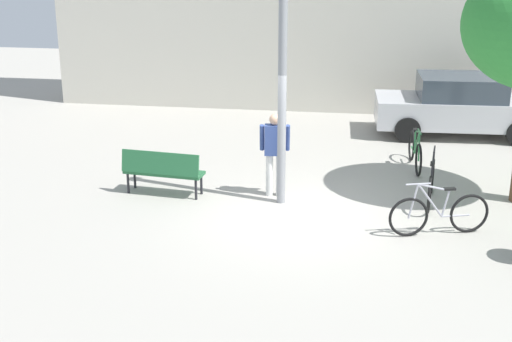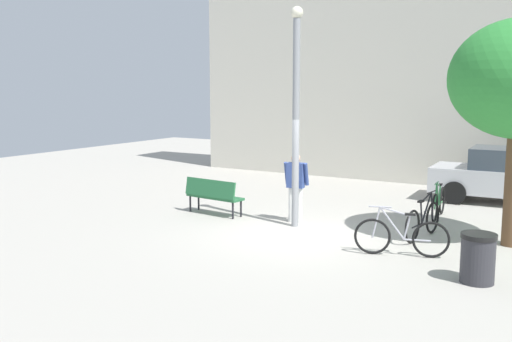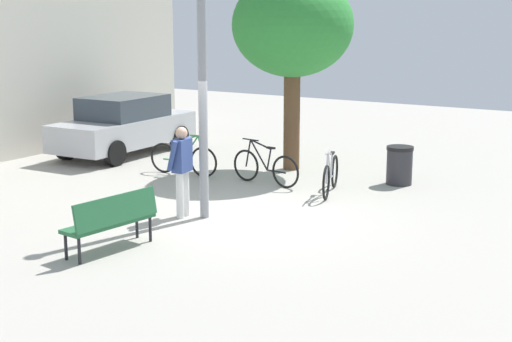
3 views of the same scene
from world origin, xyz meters
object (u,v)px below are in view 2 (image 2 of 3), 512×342
Objects in this scene: lamppost at (296,109)px; parked_car_silver at (511,176)px; park_bench at (213,194)px; bicycle_green at (438,203)px; person_by_lamppost at (296,183)px; bicycle_black at (423,221)px; trash_bin at (478,258)px; bicycle_silver at (401,237)px.

lamppost is 1.18× the size of parked_car_silver.
bicycle_green is at bearing 26.49° from park_bench.
person_by_lamppost is 3.10m from bicycle_black.
person_by_lamppost reaches higher than bicycle_black.
trash_bin is (1.77, -4.56, 0.04)m from bicycle_green.
parked_car_silver is (1.05, 5.03, 0.39)m from bicycle_black.
person_by_lamppost is 3.44m from bicycle_silver.
parked_car_silver reaches higher than bicycle_green.
lamppost is 7.02m from parked_car_silver.
person_by_lamppost is at bearing -142.48° from bicycle_green.
bicycle_silver is 6.71m from parked_car_silver.
lamppost reaches higher than park_bench.
park_bench is at bearing -139.11° from parked_car_silver.
bicycle_black reaches higher than trash_bin.
person_by_lamppost reaches higher than bicycle_green.
park_bench is 0.38× the size of parked_car_silver.
bicycle_silver is (2.87, -1.13, -2.36)m from lamppost.
lamppost is at bearing -136.34° from bicycle_green.
lamppost reaches higher than trash_bin.
lamppost is 5.41m from trash_bin.
trash_bin is at bearing -29.20° from bicycle_silver.
trash_bin is at bearing -57.31° from bicycle_black.
park_bench is 5.64m from bicycle_green.
park_bench is 7.12m from trash_bin.
bicycle_green is (-0.19, 2.09, 0.00)m from bicycle_black.
person_by_lamppost is 3.64m from bicycle_green.
trash_bin is at bearing -85.95° from parked_car_silver.
bicycle_green is at bearing 43.66° from lamppost.
bicycle_silver is at bearing -21.45° from lamppost.
bicycle_green is at bearing -112.99° from parked_car_silver.
bicycle_black is at bearing 9.12° from lamppost.
bicycle_silver is at bearing -99.00° from parked_car_silver.
bicycle_silver reaches higher than park_bench.
bicycle_black is 2.10m from bicycle_green.
lamppost is 1.83m from person_by_lamppost.
parked_car_silver is at bearing 51.35° from person_by_lamppost.
park_bench is 5.25m from bicycle_black.
bicycle_green is 4.90m from trash_bin.
lamppost reaches higher than bicycle_silver.
parked_car_silver is at bearing 94.05° from trash_bin.
trash_bin is at bearing -68.75° from bicycle_green.
trash_bin is (6.82, -2.05, -0.12)m from park_bench.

